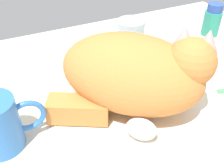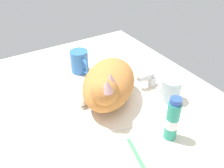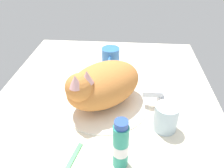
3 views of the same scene
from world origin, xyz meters
TOP-DOWN VIEW (x-y plane):
  - ground_plane at (0.00, 0.00)cm, footprint 110.00×82.50cm
  - sink_basin at (0.00, 0.00)cm, footprint 32.07×32.07cm
  - faucet at (0.00, 19.41)cm, footprint 13.18×8.82cm
  - cat at (0.62, -0.81)cm, footprint 33.19×32.35cm
  - coffee_mug at (-24.93, 0.31)cm, footprint 12.26×7.78cm
  - rinse_cup at (11.00, 20.10)cm, footprint 7.36×7.36cm
  - toothpaste_bottle at (25.41, 6.95)cm, footprint 4.12×4.12cm
  - toothbrush at (28.18, -6.70)cm, footprint 15.45×4.61cm

SIDE VIEW (x-z plane):
  - ground_plane at x=0.00cm, z-range -3.00..0.00cm
  - sink_basin at x=0.00cm, z-range 0.00..0.73cm
  - toothbrush at x=28.18cm, z-range -0.28..1.32cm
  - faucet at x=0.00cm, z-range -0.52..5.77cm
  - rinse_cup at x=11.00cm, z-range 0.00..8.73cm
  - coffee_mug at x=-24.93cm, z-range 0.00..9.93cm
  - toothpaste_bottle at x=25.41cm, z-range -0.49..14.80cm
  - cat at x=0.62cm, z-range -0.22..16.99cm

